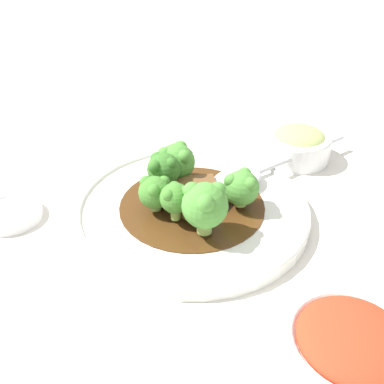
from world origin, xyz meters
name	(u,v)px	position (x,y,z in m)	size (l,w,h in m)	color
ground_plane	(192,215)	(0.00, 0.00, 0.00)	(4.00, 4.00, 0.00)	silver
main_plate	(192,208)	(0.00, 0.00, 0.01)	(0.28, 0.28, 0.02)	white
beef_strip_0	(195,185)	(-0.02, -0.01, 0.03)	(0.05, 0.05, 0.02)	brown
beef_strip_1	(179,196)	(0.01, -0.02, 0.02)	(0.05, 0.06, 0.01)	brown
beef_strip_2	(206,203)	(0.00, 0.02, 0.03)	(0.07, 0.03, 0.01)	#56331E
broccoli_floret_0	(175,198)	(0.04, 0.01, 0.05)	(0.04, 0.04, 0.05)	#8EB756
broccoli_floret_1	(155,192)	(0.04, -0.02, 0.04)	(0.04, 0.04, 0.04)	#8EB756
broccoli_floret_2	(241,187)	(-0.03, 0.05, 0.04)	(0.04, 0.04, 0.05)	#8EB756
broccoli_floret_3	(162,170)	(0.00, -0.04, 0.05)	(0.04, 0.04, 0.05)	#8EB756
broccoli_floret_4	(205,205)	(0.03, 0.05, 0.06)	(0.05, 0.05, 0.06)	#8EB756
broccoli_floret_5	(176,161)	(-0.03, -0.05, 0.05)	(0.05, 0.05, 0.05)	#7FA84C
serving_spoon	(247,175)	(-0.09, 0.02, 0.03)	(0.25, 0.09, 0.01)	silver
side_bowl_kimchi	(350,349)	(0.08, 0.24, 0.02)	(0.12, 0.12, 0.05)	white
side_bowl_appetizer	(298,144)	(-0.21, 0.03, 0.02)	(0.09, 0.09, 0.05)	white
sauce_dish	(10,213)	(0.15, -0.17, 0.01)	(0.08, 0.08, 0.01)	white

